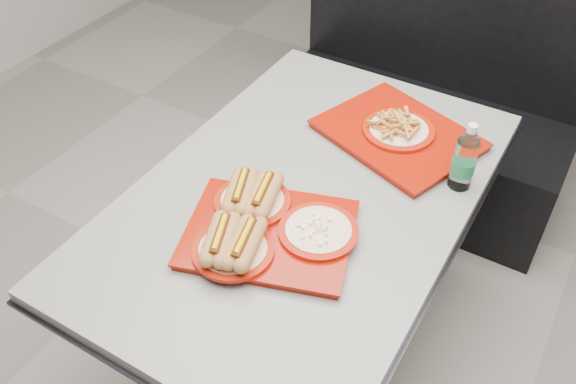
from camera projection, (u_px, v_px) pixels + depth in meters
The scene contains 6 objects.
ground at pixel (301, 338), 2.29m from camera, with size 6.00×6.00×0.00m, color gray.
diner_table at pixel (303, 230), 1.89m from camera, with size 0.92×1.42×0.75m.
booth_bench at pixel (424, 107), 2.71m from camera, with size 1.30×0.57×1.35m.
tray_near at pixel (263, 226), 1.63m from camera, with size 0.53×0.46×0.10m.
tray_far at pixel (398, 132), 1.95m from camera, with size 0.57×0.51×0.09m.
water_bottle at pixel (464, 160), 1.74m from camera, with size 0.07×0.07×0.22m.
Camera 1 is at (0.63, -1.16, 1.95)m, focal length 38.00 mm.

